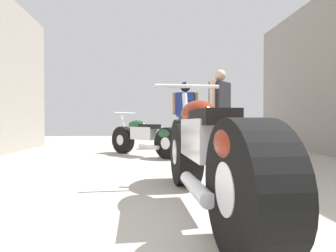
% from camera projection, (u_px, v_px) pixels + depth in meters
% --- Properties ---
extents(ground_plane, '(17.03, 17.03, 0.00)m').
position_uv_depth(ground_plane, '(173.00, 170.00, 3.62)').
color(ground_plane, '#A8A399').
extents(motorcycle_maroon_cruiser, '(0.66, 2.21, 1.03)m').
position_uv_depth(motorcycle_maroon_cruiser, '(206.00, 152.00, 1.98)').
color(motorcycle_maroon_cruiser, black).
rests_on(motorcycle_maroon_cruiser, ground_plane).
extents(motorcycle_black_naked, '(1.35, 1.41, 0.84)m').
position_uv_depth(motorcycle_black_naked, '(145.00, 137.00, 5.05)').
color(motorcycle_black_naked, black).
rests_on(motorcycle_black_naked, ground_plane).
extents(mechanic_in_blue, '(0.56, 0.54, 1.67)m').
position_uv_depth(mechanic_in_blue, '(220.00, 107.00, 5.21)').
color(mechanic_in_blue, '#384766').
rests_on(mechanic_in_blue, ground_plane).
extents(mechanic_with_helmet, '(0.65, 0.31, 1.64)m').
position_uv_depth(mechanic_with_helmet, '(185.00, 108.00, 6.58)').
color(mechanic_with_helmet, '#384766').
rests_on(mechanic_with_helmet, ground_plane).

